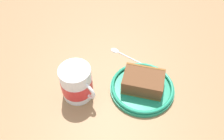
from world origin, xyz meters
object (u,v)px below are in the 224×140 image
at_px(tea_mug, 77,83).
at_px(teaspoon, 120,52).
at_px(cake_slice, 143,82).
at_px(small_plate, 142,88).

bearing_deg(tea_mug, teaspoon, -114.39).
xyz_separation_m(cake_slice, teaspoon, (0.09, -0.13, -0.03)).
xyz_separation_m(small_plate, tea_mug, (0.18, 0.05, 0.04)).
bearing_deg(small_plate, teaspoon, -55.80).
bearing_deg(tea_mug, small_plate, -163.57).
distance_m(cake_slice, teaspoon, 0.16).
xyz_separation_m(cake_slice, tea_mug, (0.18, 0.05, 0.01)).
bearing_deg(small_plate, cake_slice, -91.49).
height_order(tea_mug, teaspoon, tea_mug).
relative_size(cake_slice, teaspoon, 0.95).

